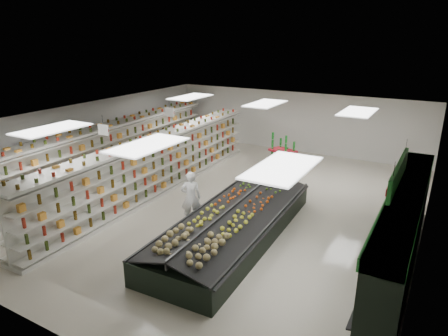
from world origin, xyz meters
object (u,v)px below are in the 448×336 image
Objects in this scene: shopper_background at (186,141)px; shopper_main at (191,198)px; gondola_left at (112,152)px; gondola_center at (157,167)px; produce_island at (234,222)px; soda_endcap at (283,152)px.

shopper_main is at bearing -114.19° from shopper_background.
gondola_left reaches higher than gondola_center.
gondola_left is 3.06m from gondola_center.
shopper_main is at bearing 175.14° from produce_island.
soda_endcap is at bearing 35.81° from gondola_left.
gondola_center is at bearing -120.51° from soda_endcap.
gondola_center is at bearing -66.60° from shopper_main.
gondola_left reaches higher than shopper_main.
gondola_center is 8.69× the size of soda_endcap.
shopper_main is (2.81, -1.74, -0.12)m from gondola_center.
shopper_background is (-4.33, 5.96, 0.02)m from shopper_main.
gondola_center is at bearing 157.36° from produce_island.
shopper_background is (-4.74, -1.24, 0.21)m from soda_endcap.
shopper_main is at bearing -33.21° from gondola_center.
soda_endcap is (-1.29, 7.34, 0.24)m from produce_island.
shopper_background reaches higher than soda_endcap.
gondola_left is 7.32× the size of shopper_main.
gondola_center is 4.92m from produce_island.
produce_island is 7.46m from soda_endcap.
soda_endcap reaches higher than produce_island.
shopper_main is (-0.41, -7.20, 0.19)m from soda_endcap.
shopper_main is (5.82, -2.29, -0.15)m from gondola_left.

